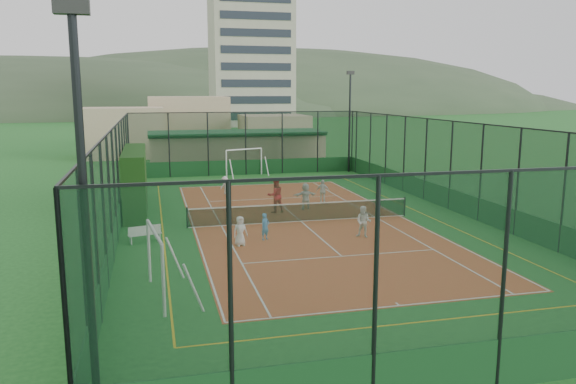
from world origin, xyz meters
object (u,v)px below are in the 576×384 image
clubhouse (237,149)px  child_near_right (364,222)px  child_far_right (323,191)px  apartment_tower (250,47)px  coach (275,195)px  child_far_left (225,185)px  floodlight_sw (86,230)px  child_near_left (240,231)px  white_bench (145,233)px  futsal_goal_far (244,163)px  futsal_goal_near (156,265)px  floodlight_ne (350,122)px  child_far_back (305,196)px  child_near_mid (265,227)px

clubhouse → child_near_right: 25.84m
child_far_right → clubhouse: bearing=-58.8°
apartment_tower → child_near_right: bearing=-96.7°
coach → apartment_tower: bearing=-110.3°
child_near_right → child_far_left: (-4.76, 12.42, -0.14)m
floodlight_sw → child_near_left: floodlight_sw is taller
floodlight_sw → child_far_right: floodlight_sw is taller
floodlight_sw → white_bench: size_ratio=5.69×
futsal_goal_far → child_far_right: futsal_goal_far is taller
clubhouse → child_far_right: 17.79m
futsal_goal_near → child_near_right: (9.36, 5.59, -0.37)m
clubhouse → child_near_right: (1.97, -25.75, -0.84)m
apartment_tower → coach: bearing=-99.1°
floodlight_ne → clubhouse: 10.47m
child_far_back → floodlight_ne: bearing=-124.7°
floodlight_sw → futsal_goal_near: (1.21, 7.26, -3.01)m
floodlight_sw → child_far_right: bearing=62.0°
futsal_goal_near → child_far_back: futsal_goal_near is taller
apartment_tower → child_far_left: 76.18m
child_near_left → child_far_right: child_far_right is taller
child_far_back → white_bench: bearing=24.3°
futsal_goal_near → coach: futsal_goal_near is taller
floodlight_ne → clubhouse: (-8.60, 5.40, -2.55)m
floodlight_ne → child_far_back: size_ratio=5.49×
floodlight_sw → child_near_left: (4.84, 12.79, -3.46)m
child_far_right → child_far_back: (-1.51, -1.51, 0.05)m
floodlight_sw → clubhouse: floodlight_sw is taller
futsal_goal_near → child_far_back: bearing=-41.6°
futsal_goal_near → clubhouse: bearing=-20.3°
floodlight_sw → child_far_back: floodlight_sw is taller
child_far_left → floodlight_ne: bearing=176.0°
white_bench → futsal_goal_far: futsal_goal_far is taller
floodlight_sw → child_near_right: 16.98m
floodlight_ne → clubhouse: floodlight_ne is taller
futsal_goal_far → child_near_left: bearing=-119.8°
futsal_goal_near → child_near_mid: bearing=-45.0°
child_near_right → clubhouse: bearing=129.1°
white_bench → child_near_right: child_near_right is taller
child_near_mid → child_near_right: child_near_right is taller
child_near_right → white_bench: bearing=-154.1°
clubhouse → coach: bearing=-92.3°
futsal_goal_far → child_near_right: futsal_goal_far is taller
clubhouse → child_far_back: bearing=-86.9°
child_far_left → coach: coach is taller
child_near_mid → child_far_back: size_ratio=0.81×
apartment_tower → white_bench: size_ratio=20.70×
child_near_mid → child_far_left: bearing=58.5°
floodlight_ne → apartment_tower: 66.39m
white_bench → coach: bearing=18.7°
apartment_tower → child_far_right: 79.46m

